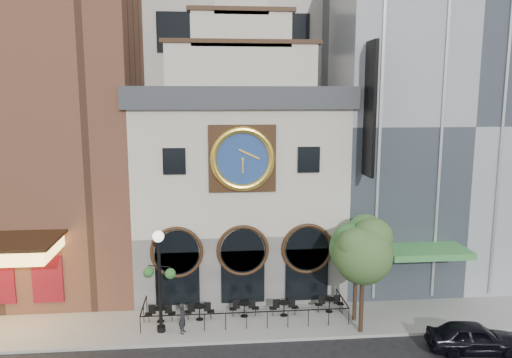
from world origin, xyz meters
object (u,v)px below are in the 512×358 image
object	(u,v)px
bistro_0	(160,313)
bistro_2	(244,308)
bistro_1	(199,311)
bistro_3	(284,307)
tree_left	(357,244)
pedestrian	(183,318)
tree_right	(364,250)
lamppost	(159,270)
car_right	(474,337)
bistro_4	(329,304)

from	to	relation	value
bistro_0	bistro_2	size ratio (longest dim) A/B	1.00
bistro_1	bistro_3	bearing A→B (deg)	0.88
tree_left	pedestrian	bearing A→B (deg)	-175.74
tree_left	tree_right	distance (m)	1.33
bistro_0	bistro_3	bearing A→B (deg)	1.16
lamppost	tree_left	xyz separation A→B (m)	(10.09, 0.42, 0.90)
bistro_2	pedestrian	bearing A→B (deg)	-153.39
tree_left	lamppost	bearing A→B (deg)	-177.63
bistro_0	car_right	distance (m)	15.45
lamppost	tree_right	world-z (taller)	tree_right
pedestrian	lamppost	size ratio (longest dim) A/B	0.30
bistro_2	tree_right	world-z (taller)	tree_right
bistro_0	pedestrian	xyz separation A→B (m)	(1.24, -1.36, 0.31)
bistro_3	lamppost	bearing A→B (deg)	-169.09
bistro_4	car_right	distance (m)	7.39
tree_left	tree_right	xyz separation A→B (m)	(-0.06, -1.32, 0.09)
bistro_1	tree_right	world-z (taller)	tree_right
bistro_4	tree_left	size ratio (longest dim) A/B	0.28
bistro_3	tree_left	size ratio (longest dim) A/B	0.28
bistro_0	tree_left	xyz separation A→B (m)	(10.23, -0.69, 3.68)
bistro_4	pedestrian	bearing A→B (deg)	-167.56
bistro_0	car_right	world-z (taller)	car_right
bistro_1	tree_left	bearing A→B (deg)	-5.23
bistro_1	pedestrian	bearing A→B (deg)	-119.18
bistro_2	lamppost	world-z (taller)	lamppost
bistro_3	bistro_4	xyz separation A→B (m)	(2.54, 0.24, 0.00)
bistro_1	lamppost	xyz separation A→B (m)	(-1.89, -1.17, 2.77)
bistro_0	lamppost	size ratio (longest dim) A/B	0.30
bistro_0	bistro_4	bearing A→B (deg)	2.38
bistro_1	tree_left	size ratio (longest dim) A/B	0.28
bistro_4	tree_left	bearing A→B (deg)	-43.20
bistro_2	bistro_1	bearing A→B (deg)	-175.87
bistro_4	bistro_3	bearing A→B (deg)	-174.51
bistro_2	tree_right	bearing A→B (deg)	-21.31
pedestrian	lamppost	world-z (taller)	lamppost
bistro_3	car_right	xyz separation A→B (m)	(8.31, -4.37, 0.11)
lamppost	tree_left	bearing A→B (deg)	20.25
bistro_0	bistro_1	world-z (taller)	same
car_right	tree_right	world-z (taller)	tree_right
bistro_1	bistro_4	world-z (taller)	same
bistro_3	bistro_4	size ratio (longest dim) A/B	1.00
car_right	pedestrian	distance (m)	13.93
bistro_1	tree_right	size ratio (longest dim) A/B	0.27
lamppost	bistro_4	bearing A→B (deg)	27.27
car_right	tree_left	size ratio (longest dim) A/B	0.75
bistro_4	tree_right	size ratio (longest dim) A/B	0.27
bistro_4	car_right	size ratio (longest dim) A/B	0.37
bistro_2	tree_left	xyz separation A→B (m)	(5.81, -0.92, 3.68)
bistro_0	car_right	bearing A→B (deg)	-15.93
bistro_2	lamppost	distance (m)	5.27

